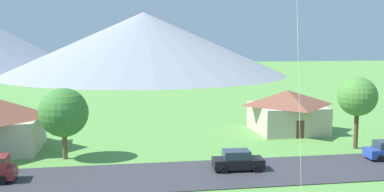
% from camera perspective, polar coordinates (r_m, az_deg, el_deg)
% --- Properties ---
extents(road_strip, '(160.00, 7.94, 0.08)m').
position_cam_1_polar(road_strip, '(37.11, -2.95, -9.95)').
color(road_strip, '#38383D').
rests_on(road_strip, ground).
extents(mountain_far_east_ridge, '(85.29, 85.29, 18.79)m').
position_cam_1_polar(mountain_far_east_ridge, '(139.46, -6.02, 6.55)').
color(mountain_far_east_ridge, '#8E939E').
rests_on(mountain_far_east_ridge, ground).
extents(house_leftmost, '(8.17, 8.61, 4.94)m').
position_cam_1_polar(house_leftmost, '(55.04, 11.82, -1.73)').
color(house_leftmost, beige).
rests_on(house_leftmost, ground).
extents(house_left_center, '(7.69, 8.48, 5.08)m').
position_cam_1_polar(house_left_center, '(48.42, -22.68, -3.28)').
color(house_left_center, beige).
rests_on(house_left_center, ground).
extents(tree_near_left, '(4.47, 4.47, 6.55)m').
position_cam_1_polar(tree_near_left, '(42.93, -15.76, -2.02)').
color(tree_near_left, brown).
rests_on(tree_near_left, ground).
extents(tree_left_of_center, '(3.87, 3.87, 7.20)m').
position_cam_1_polar(tree_left_of_center, '(48.02, 20.01, -0.11)').
color(tree_left_of_center, brown).
rests_on(tree_left_of_center, ground).
extents(parked_car_black_west_end, '(4.28, 2.24, 1.68)m').
position_cam_1_polar(parked_car_black_west_end, '(38.48, 5.72, -8.06)').
color(parked_car_black_west_end, black).
rests_on(parked_car_black_west_end, road_strip).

